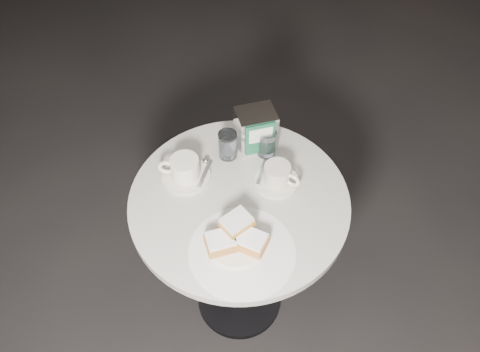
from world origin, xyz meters
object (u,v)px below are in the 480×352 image
Objects in this scene: water_glass_right at (267,143)px; coffee_cup_right at (277,176)px; water_glass_left at (228,145)px; cafe_table at (239,232)px; napkin_dispenser at (256,129)px; coffee_cup_left at (185,170)px; beignet_plate at (236,237)px.

coffee_cup_right is at bearing -68.82° from water_glass_right.
water_glass_right is (0.13, 0.03, -0.00)m from water_glass_left.
cafe_table is 0.33m from water_glass_right.
cafe_table is 7.36× the size of water_glass_left.
napkin_dispenser is at bearing 84.38° from cafe_table.
coffee_cup_left is at bearing -150.39° from water_glass_right.
cafe_table is 0.30m from coffee_cup_left.
cafe_table is 4.78× the size of napkin_dispenser.
beignet_plate is (0.01, -0.16, 0.23)m from cafe_table.
cafe_table is at bearing -70.24° from water_glass_left.
cafe_table is at bearing -24.68° from coffee_cup_left.
water_glass_right is at bearing 133.93° from coffee_cup_right.
coffee_cup_left reaches higher than cafe_table.
water_glass_left is at bearing 36.55° from coffee_cup_left.
cafe_table is at bearing -121.69° from coffee_cup_right.
beignet_plate is at bearing -89.10° from coffee_cup_right.
napkin_dispenser reaches higher than water_glass_left.
water_glass_left is at bearing 109.76° from cafe_table.
napkin_dispenser is at bearing 88.69° from beignet_plate.
water_glass_left is at bearing -167.62° from water_glass_right.
cafe_table is 0.36m from napkin_dispenser.
water_glass_left is 0.65× the size of napkin_dispenser.
coffee_cup_left is (-0.20, 0.23, 0.00)m from beignet_plate.
coffee_cup_right is at bearing 68.16° from beignet_plate.
water_glass_left is (0.12, 0.11, 0.01)m from coffee_cup_left.
napkin_dispenser is at bearing 142.54° from coffee_cup_right.
water_glass_right is at bearing -61.91° from napkin_dispenser.
coffee_cup_right is 0.18m from napkin_dispenser.
water_glass_left is 0.11m from napkin_dispenser.
water_glass_right is at bearing 72.30° from cafe_table.
napkin_dispenser reaches higher than coffee_cup_left.
water_glass_left is 1.02× the size of water_glass_right.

